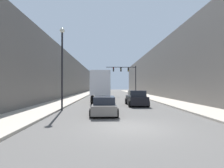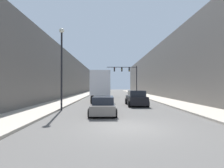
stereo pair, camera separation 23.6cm
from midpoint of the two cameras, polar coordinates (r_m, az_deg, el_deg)
The scene contains 10 objects.
ground_plane at distance 9.50m, azimuth 6.01°, elevation -13.94°, with size 200.00×200.00×0.00m, color #565451.
sidewalk_right at distance 40.10m, azimuth 10.80°, elevation -3.65°, with size 3.50×80.00×0.15m.
sidewalk_left at distance 39.69m, azimuth -9.88°, elevation -3.68°, with size 3.50×80.00×0.15m.
building_right at distance 41.41m, azimuth 17.24°, elevation 3.64°, with size 6.00×80.00×10.51m.
building_left at distance 40.68m, azimuth -16.50°, elevation 2.54°, with size 6.00×80.00×8.85m.
semi_truck at distance 26.78m, azimuth -3.01°, elevation -0.38°, with size 2.40×13.64×4.04m.
sedan_car at distance 13.83m, azimuth -2.35°, elevation -6.99°, with size 2.01×4.74×1.37m.
suv_car at distance 19.76m, azimuth 8.24°, elevation -4.66°, with size 2.15×4.44×1.69m.
traffic_signal_gantry at distance 39.10m, azimuth 5.64°, elevation 3.15°, with size 6.72×0.35×6.67m.
street_lamp at distance 16.46m, azimuth -15.73°, elevation 8.15°, with size 0.44×0.44×7.41m.
Camera 2 is at (-1.03, -9.18, 2.19)m, focal length 28.00 mm.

